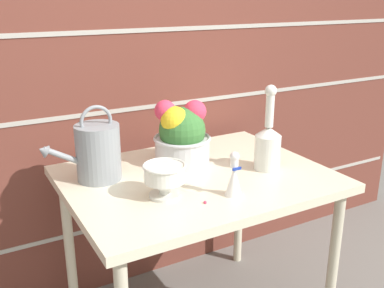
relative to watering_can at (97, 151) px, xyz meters
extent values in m
cube|color=brown|center=(0.36, 0.37, 0.24)|extent=(3.60, 0.08, 2.20)
cube|color=#A8A399|center=(0.36, 0.33, -0.52)|extent=(3.53, 0.00, 0.02)
cube|color=#A8A399|center=(0.36, 0.33, 0.06)|extent=(3.53, 0.00, 0.02)
cube|color=#A8A399|center=(0.36, 0.33, 0.42)|extent=(3.53, 0.00, 0.02)
cube|color=beige|center=(0.36, -0.15, -0.13)|extent=(1.05, 0.80, 0.04)
cylinder|color=beige|center=(0.82, -0.49, -0.50)|extent=(0.04, 0.04, 0.70)
cylinder|color=beige|center=(-0.10, 0.19, -0.50)|extent=(0.04, 0.04, 0.70)
cylinder|color=beige|center=(0.82, 0.19, -0.50)|extent=(0.04, 0.04, 0.70)
cylinder|color=gray|center=(0.00, 0.00, 0.00)|extent=(0.17, 0.17, 0.22)
cylinder|color=gray|center=(-0.14, 0.00, 0.01)|extent=(0.14, 0.02, 0.09)
cone|color=gray|center=(-0.20, 0.00, 0.04)|extent=(0.05, 0.05, 0.06)
torus|color=gray|center=(0.00, 0.00, 0.12)|extent=(0.13, 0.01, 0.13)
cylinder|color=silver|center=(0.16, -0.27, -0.11)|extent=(0.12, 0.12, 0.01)
cylinder|color=silver|center=(0.16, -0.27, -0.08)|extent=(0.04, 0.04, 0.05)
sphere|color=silver|center=(0.16, -0.27, -0.08)|extent=(0.05, 0.05, 0.05)
cylinder|color=silver|center=(0.16, -0.27, -0.03)|extent=(0.15, 0.15, 0.06)
torus|color=silver|center=(0.16, -0.27, 0.00)|extent=(0.16, 0.16, 0.01)
cylinder|color=#BCBCC1|center=(0.38, 0.00, -0.06)|extent=(0.24, 0.24, 0.11)
torus|color=#BCBCC1|center=(0.38, 0.00, -0.01)|extent=(0.25, 0.25, 0.01)
sphere|color=#387033|center=(0.38, 0.00, 0.03)|extent=(0.20, 0.20, 0.20)
sphere|color=yellow|center=(0.34, -0.01, 0.08)|extent=(0.12, 0.12, 0.12)
sphere|color=#E03856|center=(0.31, 0.03, 0.12)|extent=(0.09, 0.09, 0.09)
sphere|color=#E03856|center=(0.44, 0.00, 0.11)|extent=(0.10, 0.10, 0.10)
cylinder|color=silver|center=(0.65, -0.24, -0.04)|extent=(0.11, 0.11, 0.15)
cone|color=silver|center=(0.65, -0.24, 0.05)|extent=(0.11, 0.11, 0.04)
cylinder|color=silver|center=(0.65, -0.24, 0.13)|extent=(0.03, 0.03, 0.13)
sphere|color=silver|center=(0.65, -0.24, 0.22)|extent=(0.05, 0.05, 0.05)
cone|color=white|center=(0.38, -0.39, -0.06)|extent=(0.06, 0.06, 0.11)
cylinder|color=white|center=(0.38, -0.39, 0.02)|extent=(0.03, 0.03, 0.04)
sphere|color=white|center=(0.38, -0.39, 0.03)|extent=(0.04, 0.04, 0.04)
cube|color=#193399|center=(0.38, -0.40, -0.01)|extent=(0.04, 0.01, 0.01)
sphere|color=#E03856|center=(0.26, -0.39, -0.11)|extent=(0.01, 0.01, 0.01)
camera|label=1|loc=(-0.48, -1.62, 0.59)|focal=42.00mm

